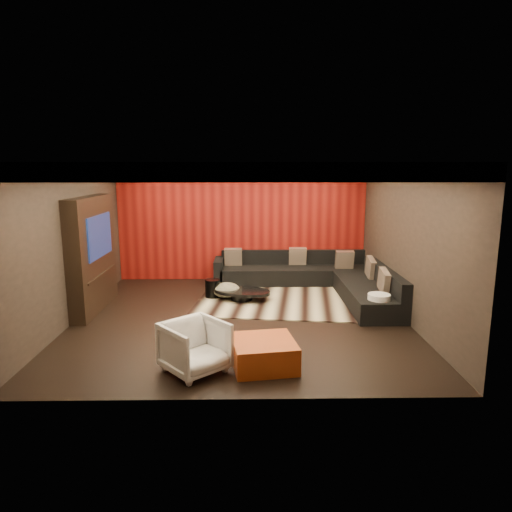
{
  "coord_description": "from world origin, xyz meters",
  "views": [
    {
      "loc": [
        0.15,
        -8.05,
        2.75
      ],
      "look_at": [
        0.3,
        0.6,
        1.05
      ],
      "focal_mm": 32.0,
      "sensor_mm": 36.0,
      "label": 1
    }
  ],
  "objects_px": {
    "drum_stool": "(213,288)",
    "white_side_table": "(379,308)",
    "sectional_sofa": "(319,279)",
    "coffee_table": "(242,295)",
    "orange_ottoman": "(264,353)",
    "armchair": "(195,347)"
  },
  "relations": [
    {
      "from": "white_side_table",
      "to": "orange_ottoman",
      "type": "xyz_separation_m",
      "value": [
        -2.14,
        -1.87,
        -0.06
      ]
    },
    {
      "from": "drum_stool",
      "to": "armchair",
      "type": "bearing_deg",
      "value": -89.46
    },
    {
      "from": "white_side_table",
      "to": "sectional_sofa",
      "type": "bearing_deg",
      "value": 110.3
    },
    {
      "from": "armchair",
      "to": "coffee_table",
      "type": "bearing_deg",
      "value": 39.14
    },
    {
      "from": "armchair",
      "to": "sectional_sofa",
      "type": "bearing_deg",
      "value": 19.63
    },
    {
      "from": "coffee_table",
      "to": "white_side_table",
      "type": "relative_size",
      "value": 2.45
    },
    {
      "from": "white_side_table",
      "to": "orange_ottoman",
      "type": "bearing_deg",
      "value": -138.83
    },
    {
      "from": "drum_stool",
      "to": "orange_ottoman",
      "type": "bearing_deg",
      "value": -74.13
    },
    {
      "from": "white_side_table",
      "to": "sectional_sofa",
      "type": "distance_m",
      "value": 2.21
    },
    {
      "from": "orange_ottoman",
      "to": "armchair",
      "type": "height_order",
      "value": "armchair"
    },
    {
      "from": "coffee_table",
      "to": "armchair",
      "type": "xyz_separation_m",
      "value": [
        -0.59,
        -3.37,
        0.23
      ]
    },
    {
      "from": "coffee_table",
      "to": "drum_stool",
      "type": "height_order",
      "value": "drum_stool"
    },
    {
      "from": "drum_stool",
      "to": "coffee_table",
      "type": "bearing_deg",
      "value": -18.24
    },
    {
      "from": "orange_ottoman",
      "to": "coffee_table",
      "type": "bearing_deg",
      "value": 96.23
    },
    {
      "from": "coffee_table",
      "to": "drum_stool",
      "type": "xyz_separation_m",
      "value": [
        -0.62,
        0.2,
        0.09
      ]
    },
    {
      "from": "white_side_table",
      "to": "armchair",
      "type": "distance_m",
      "value": 3.69
    },
    {
      "from": "drum_stool",
      "to": "sectional_sofa",
      "type": "bearing_deg",
      "value": 12.77
    },
    {
      "from": "drum_stool",
      "to": "white_side_table",
      "type": "bearing_deg",
      "value": -26.34
    },
    {
      "from": "coffee_table",
      "to": "orange_ottoman",
      "type": "distance_m",
      "value": 3.23
    },
    {
      "from": "armchair",
      "to": "drum_stool",
      "type": "bearing_deg",
      "value": 49.54
    },
    {
      "from": "orange_ottoman",
      "to": "armchair",
      "type": "distance_m",
      "value": 0.96
    },
    {
      "from": "orange_ottoman",
      "to": "drum_stool",
      "type": "bearing_deg",
      "value": 105.87
    }
  ]
}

